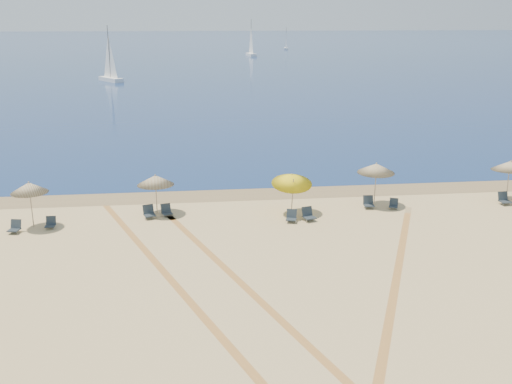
# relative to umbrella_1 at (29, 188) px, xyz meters

# --- Properties ---
(ocean) EXTENTS (500.00, 500.00, 0.00)m
(ocean) POSITION_rel_umbrella_1_xyz_m (12.00, 205.74, -2.17)
(ocean) COLOR #0C2151
(ocean) RESTS_ON ground
(wet_sand) EXTENTS (500.00, 500.00, 0.00)m
(wet_sand) POSITION_rel_umbrella_1_xyz_m (12.00, 4.74, -2.17)
(wet_sand) COLOR olive
(wet_sand) RESTS_ON ground
(umbrella_1) EXTENTS (1.91, 1.91, 2.52)m
(umbrella_1) POSITION_rel_umbrella_1_xyz_m (0.00, 0.00, 0.00)
(umbrella_1) COLOR gray
(umbrella_1) RESTS_ON ground
(umbrella_2) EXTENTS (2.06, 2.06, 2.31)m
(umbrella_2) POSITION_rel_umbrella_1_xyz_m (6.43, 1.47, -0.21)
(umbrella_2) COLOR gray
(umbrella_2) RESTS_ON ground
(umbrella_3) EXTENTS (2.28, 2.34, 2.56)m
(umbrella_3) POSITION_rel_umbrella_1_xyz_m (14.01, 0.58, -0.15)
(umbrella_3) COLOR gray
(umbrella_3) RESTS_ON ground
(umbrella_4) EXTENTS (2.18, 2.20, 2.60)m
(umbrella_4) POSITION_rel_umbrella_1_xyz_m (19.15, 1.56, 0.08)
(umbrella_4) COLOR gray
(umbrella_4) RESTS_ON ground
(umbrella_5) EXTENTS (2.20, 2.22, 2.53)m
(umbrella_5) POSITION_rel_umbrella_1_xyz_m (27.41, 1.50, 0.01)
(umbrella_5) COLOR gray
(umbrella_5) RESTS_ON ground
(chair_2) EXTENTS (0.67, 0.74, 0.66)m
(chair_2) POSITION_rel_umbrella_1_xyz_m (-0.74, -0.74, -1.89)
(chair_2) COLOR #1C232A
(chair_2) RESTS_ON ground
(chair_3) EXTENTS (0.52, 0.61, 0.61)m
(chair_3) POSITION_rel_umbrella_1_xyz_m (0.95, -0.27, -1.91)
(chair_3) COLOR #1C232A
(chair_3) RESTS_ON ground
(chair_4) EXTENTS (0.78, 0.84, 0.71)m
(chair_4) POSITION_rel_umbrella_1_xyz_m (6.03, 0.78, -1.86)
(chair_4) COLOR #1C232A
(chair_4) RESTS_ON ground
(chair_5) EXTENTS (0.71, 0.78, 0.67)m
(chair_5) POSITION_rel_umbrella_1_xyz_m (6.98, 1.01, -1.88)
(chair_5) COLOR #1C232A
(chair_5) RESTS_ON ground
(chair_6) EXTENTS (0.69, 0.76, 0.66)m
(chair_6) POSITION_rel_umbrella_1_xyz_m (13.78, -0.75, -1.89)
(chair_6) COLOR #1C232A
(chair_6) RESTS_ON ground
(chair_7) EXTENTS (0.77, 0.84, 0.72)m
(chair_7) POSITION_rel_umbrella_1_xyz_m (14.74, -0.63, -1.86)
(chair_7) COLOR #1C232A
(chair_7) RESTS_ON ground
(chair_8) EXTENTS (0.64, 0.73, 0.70)m
(chair_8) POSITION_rel_umbrella_1_xyz_m (18.66, 1.10, -1.87)
(chair_8) COLOR #1C232A
(chair_8) RESTS_ON ground
(chair_9) EXTENTS (0.68, 0.72, 0.59)m
(chair_9) POSITION_rel_umbrella_1_xyz_m (20.07, 0.79, -1.92)
(chair_9) COLOR #1C232A
(chair_9) RESTS_ON ground
(chair_10) EXTENTS (0.64, 0.73, 0.72)m
(chair_10) POSITION_rel_umbrella_1_xyz_m (26.89, 0.85, -1.86)
(chair_10) COLOR #1C232A
(chair_10) RESTS_ON ground
(sailboat_0) EXTENTS (1.86, 4.78, 6.93)m
(sailboat_0) POSITION_rel_umbrella_1_xyz_m (41.16, 166.16, -0.08)
(sailboat_0) COLOR white
(sailboat_0) RESTS_ON ocean
(sailboat_1) EXTENTS (4.71, 6.02, 9.20)m
(sailboat_1) POSITION_rel_umbrella_1_xyz_m (-4.58, 72.46, 0.60)
(sailboat_1) COLOR white
(sailboat_1) RESTS_ON ocean
(sailboat_2) EXTENTS (2.44, 6.68, 9.72)m
(sailboat_2) POSITION_rel_umbrella_1_xyz_m (26.11, 134.34, 0.76)
(sailboat_2) COLOR white
(sailboat_2) RESTS_ON ocean
(tire_tracks) EXTENTS (44.54, 42.00, 0.00)m
(tire_tracks) POSITION_rel_umbrella_1_xyz_m (11.50, -10.69, -2.18)
(tire_tracks) COLOR tan
(tire_tracks) RESTS_ON ground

